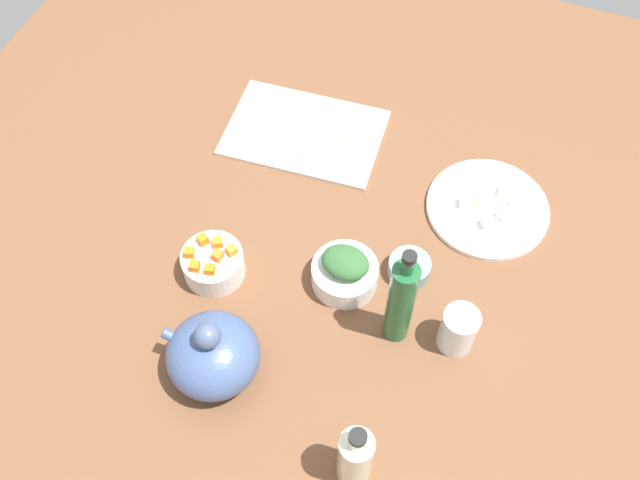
{
  "coord_description": "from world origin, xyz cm",
  "views": [
    {
      "loc": [
        -27.18,
        71.68,
        126.77
      ],
      "look_at": [
        0.0,
        0.0,
        8.0
      ],
      "focal_mm": 40.29,
      "sensor_mm": 36.0,
      "label": 1
    }
  ],
  "objects_px": {
    "plate_tofu": "(488,208)",
    "bowl_small_side": "(409,268)",
    "bottle_1": "(401,301)",
    "drinking_glass_0": "(458,330)",
    "bottle_0": "(355,457)",
    "bowl_carrots": "(213,264)",
    "teapot": "(213,355)",
    "bowl_greens": "(345,274)",
    "cutting_board": "(304,133)"
  },
  "relations": [
    {
      "from": "bottle_0",
      "to": "drinking_glass_0",
      "type": "distance_m",
      "value": 0.31
    },
    {
      "from": "plate_tofu",
      "to": "bowl_carrots",
      "type": "relative_size",
      "value": 2.12
    },
    {
      "from": "bowl_greens",
      "to": "bowl_small_side",
      "type": "bearing_deg",
      "value": -150.65
    },
    {
      "from": "cutting_board",
      "to": "bottle_1",
      "type": "xyz_separation_m",
      "value": [
        -0.34,
        0.4,
        0.11
      ]
    },
    {
      "from": "teapot",
      "to": "plate_tofu",
      "type": "bearing_deg",
      "value": -125.83
    },
    {
      "from": "teapot",
      "to": "bowl_carrots",
      "type": "bearing_deg",
      "value": -63.72
    },
    {
      "from": "teapot",
      "to": "bowl_greens",
      "type": "bearing_deg",
      "value": -121.29
    },
    {
      "from": "plate_tofu",
      "to": "bottle_1",
      "type": "xyz_separation_m",
      "value": [
        0.1,
        0.34,
        0.11
      ]
    },
    {
      "from": "plate_tofu",
      "to": "bowl_small_side",
      "type": "bearing_deg",
      "value": 61.66
    },
    {
      "from": "plate_tofu",
      "to": "bowl_small_side",
      "type": "xyz_separation_m",
      "value": [
        0.11,
        0.21,
        0.01
      ]
    },
    {
      "from": "bowl_carrots",
      "to": "drinking_glass_0",
      "type": "relative_size",
      "value": 1.22
    },
    {
      "from": "bowl_greens",
      "to": "bottle_1",
      "type": "height_order",
      "value": "bottle_1"
    },
    {
      "from": "bowl_greens",
      "to": "bowl_small_side",
      "type": "distance_m",
      "value": 0.13
    },
    {
      "from": "plate_tofu",
      "to": "teapot",
      "type": "relative_size",
      "value": 1.41
    },
    {
      "from": "cutting_board",
      "to": "plate_tofu",
      "type": "height_order",
      "value": "plate_tofu"
    },
    {
      "from": "bottle_0",
      "to": "bowl_greens",
      "type": "bearing_deg",
      "value": -68.0
    },
    {
      "from": "plate_tofu",
      "to": "drinking_glass_0",
      "type": "xyz_separation_m",
      "value": [
        -0.01,
        0.32,
        0.04
      ]
    },
    {
      "from": "bottle_1",
      "to": "bowl_small_side",
      "type": "bearing_deg",
      "value": -84.16
    },
    {
      "from": "bowl_carrots",
      "to": "bowl_small_side",
      "type": "bearing_deg",
      "value": -159.58
    },
    {
      "from": "bottle_0",
      "to": "bowl_small_side",
      "type": "bearing_deg",
      "value": -86.29
    },
    {
      "from": "bowl_small_side",
      "to": "plate_tofu",
      "type": "bearing_deg",
      "value": -118.34
    },
    {
      "from": "bowl_greens",
      "to": "plate_tofu",
      "type": "bearing_deg",
      "value": -129.74
    },
    {
      "from": "bowl_carrots",
      "to": "bottle_1",
      "type": "distance_m",
      "value": 0.39
    },
    {
      "from": "bowl_small_side",
      "to": "teapot",
      "type": "bearing_deg",
      "value": 50.0
    },
    {
      "from": "bottle_0",
      "to": "bottle_1",
      "type": "xyz_separation_m",
      "value": [
        0.01,
        -0.28,
        0.03
      ]
    },
    {
      "from": "bowl_small_side",
      "to": "bottle_0",
      "type": "bearing_deg",
      "value": 93.71
    },
    {
      "from": "teapot",
      "to": "bottle_1",
      "type": "bearing_deg",
      "value": -146.04
    },
    {
      "from": "bowl_carrots",
      "to": "bowl_small_side",
      "type": "xyz_separation_m",
      "value": [
        -0.36,
        -0.13,
        -0.01
      ]
    },
    {
      "from": "bowl_carrots",
      "to": "bottle_1",
      "type": "height_order",
      "value": "bottle_1"
    },
    {
      "from": "bottle_0",
      "to": "teapot",
      "type": "bearing_deg",
      "value": -16.43
    },
    {
      "from": "teapot",
      "to": "bottle_0",
      "type": "bearing_deg",
      "value": 163.57
    },
    {
      "from": "cutting_board",
      "to": "plate_tofu",
      "type": "bearing_deg",
      "value": 172.33
    },
    {
      "from": "bottle_1",
      "to": "drinking_glass_0",
      "type": "xyz_separation_m",
      "value": [
        -0.11,
        -0.02,
        -0.07
      ]
    },
    {
      "from": "bowl_carrots",
      "to": "teapot",
      "type": "distance_m",
      "value": 0.21
    },
    {
      "from": "cutting_board",
      "to": "bottle_1",
      "type": "relative_size",
      "value": 1.27
    },
    {
      "from": "bowl_greens",
      "to": "bottle_0",
      "type": "distance_m",
      "value": 0.38
    },
    {
      "from": "bowl_greens",
      "to": "drinking_glass_0",
      "type": "relative_size",
      "value": 1.31
    },
    {
      "from": "bowl_carrots",
      "to": "teapot",
      "type": "relative_size",
      "value": 0.67
    },
    {
      "from": "plate_tofu",
      "to": "bowl_small_side",
      "type": "relative_size",
      "value": 3.07
    },
    {
      "from": "bowl_greens",
      "to": "bowl_small_side",
      "type": "height_order",
      "value": "bowl_greens"
    },
    {
      "from": "bowl_greens",
      "to": "bowl_carrots",
      "type": "height_order",
      "value": "bowl_carrots"
    },
    {
      "from": "plate_tofu",
      "to": "bottle_1",
      "type": "bearing_deg",
      "value": 73.81
    },
    {
      "from": "bottle_1",
      "to": "bowl_greens",
      "type": "bearing_deg",
      "value": -28.02
    },
    {
      "from": "bowl_carrots",
      "to": "bowl_small_side",
      "type": "relative_size",
      "value": 1.45
    },
    {
      "from": "bowl_greens",
      "to": "bowl_carrots",
      "type": "relative_size",
      "value": 1.07
    },
    {
      "from": "bottle_1",
      "to": "bowl_carrots",
      "type": "bearing_deg",
      "value": 0.61
    },
    {
      "from": "bottle_1",
      "to": "drinking_glass_0",
      "type": "relative_size",
      "value": 2.73
    },
    {
      "from": "bowl_greens",
      "to": "drinking_glass_0",
      "type": "xyz_separation_m",
      "value": [
        -0.24,
        0.05,
        0.02
      ]
    },
    {
      "from": "bottle_1",
      "to": "bottle_0",
      "type": "bearing_deg",
      "value": 92.71
    },
    {
      "from": "cutting_board",
      "to": "bowl_carrots",
      "type": "xyz_separation_m",
      "value": [
        0.03,
        0.4,
        0.02
      ]
    }
  ]
}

